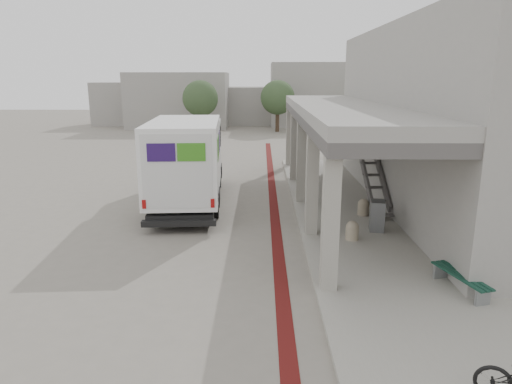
{
  "coord_description": "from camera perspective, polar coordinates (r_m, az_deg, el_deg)",
  "views": [
    {
      "loc": [
        0.5,
        -13.58,
        5.02
      ],
      "look_at": [
        0.33,
        0.02,
        1.6
      ],
      "focal_mm": 32.0,
      "sensor_mm": 36.0,
      "label": 1
    }
  ],
  "objects": [
    {
      "name": "transit_building",
      "position": [
        19.22,
        20.15,
        8.44
      ],
      "size": [
        7.6,
        17.0,
        7.0
      ],
      "color": "gray",
      "rests_on": "ground"
    },
    {
      "name": "fedex_truck",
      "position": [
        18.63,
        -8.53,
        4.13
      ],
      "size": [
        3.05,
        8.24,
        3.45
      ],
      "rotation": [
        0.0,
        0.0,
        0.07
      ],
      "color": "black",
      "rests_on": "ground"
    },
    {
      "name": "bike_lane_stripe",
      "position": [
        16.37,
        2.42,
        -3.73
      ],
      "size": [
        0.35,
        40.0,
        0.01
      ],
      "primitive_type": "cube",
      "color": "#4F110F",
      "rests_on": "ground"
    },
    {
      "name": "bollard_near",
      "position": [
        14.5,
        11.94,
        -4.7
      ],
      "size": [
        0.4,
        0.4,
        0.6
      ],
      "color": "gray",
      "rests_on": "sidewalk"
    },
    {
      "name": "bollard_far",
      "position": [
        17.14,
        13.28,
        -1.82
      ],
      "size": [
        0.41,
        0.41,
        0.61
      ],
      "color": "gray",
      "rests_on": "sidewalk"
    },
    {
      "name": "tree_right",
      "position": [
        43.66,
        13.53,
        11.34
      ],
      "size": [
        3.2,
        3.2,
        4.8
      ],
      "color": "#38281C",
      "rests_on": "ground"
    },
    {
      "name": "utility_cabinet",
      "position": [
        15.49,
        14.9,
        -2.87
      ],
      "size": [
        0.54,
        0.66,
        1.0
      ],
      "primitive_type": "cube",
      "rotation": [
        0.0,
        0.0,
        -0.16
      ],
      "color": "slate",
      "rests_on": "sidewalk"
    },
    {
      "name": "sidewalk",
      "position": [
        14.87,
        14.35,
        -5.82
      ],
      "size": [
        4.4,
        28.0,
        0.12
      ],
      "primitive_type": "cube",
      "color": "gray",
      "rests_on": "ground"
    },
    {
      "name": "tree_left",
      "position": [
        41.98,
        -6.98,
        11.52
      ],
      "size": [
        3.2,
        3.2,
        4.8
      ],
      "color": "#38281C",
      "rests_on": "ground"
    },
    {
      "name": "distant_backdrop",
      "position": [
        49.63,
        -3.24,
        11.44
      ],
      "size": [
        28.0,
        10.0,
        6.5
      ],
      "color": "gray",
      "rests_on": "ground"
    },
    {
      "name": "ground",
      "position": [
        14.48,
        -1.33,
        -6.16
      ],
      "size": [
        120.0,
        120.0,
        0.0
      ],
      "primitive_type": "plane",
      "color": "slate",
      "rests_on": "ground"
    },
    {
      "name": "bench",
      "position": [
        11.94,
        24.21,
        -9.91
      ],
      "size": [
        0.84,
        1.79,
        0.41
      ],
      "rotation": [
        0.0,
        0.0,
        0.28
      ],
      "color": "gray",
      "rests_on": "sidewalk"
    },
    {
      "name": "tree_mid",
      "position": [
        43.64,
        2.72,
        11.7
      ],
      "size": [
        3.2,
        3.2,
        4.8
      ],
      "color": "#38281C",
      "rests_on": "ground"
    }
  ]
}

